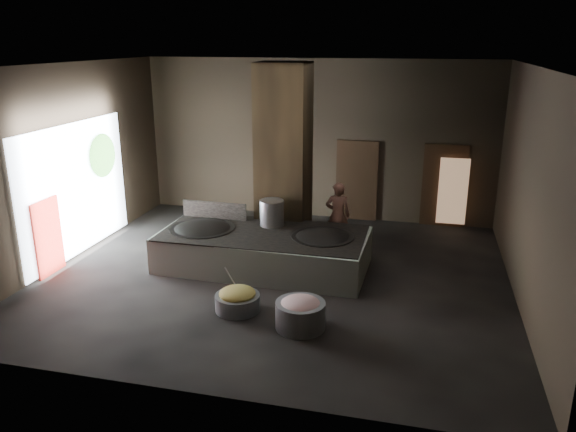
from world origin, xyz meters
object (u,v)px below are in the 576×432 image
(wok_right, at_px, (323,240))
(veg_basin, at_px, (238,302))
(wok_left, at_px, (203,231))
(stock_pot, at_px, (272,213))
(meat_basin, at_px, (300,315))
(cook, at_px, (338,215))
(hearth_platform, at_px, (264,250))

(wok_right, height_order, veg_basin, wok_right)
(wok_left, height_order, stock_pot, stock_pot)
(stock_pot, height_order, veg_basin, stock_pot)
(wok_left, bearing_deg, stock_pot, 21.80)
(veg_basin, height_order, meat_basin, meat_basin)
(wok_left, relative_size, cook, 0.88)
(veg_basin, relative_size, meat_basin, 0.95)
(cook, height_order, veg_basin, cook)
(hearth_platform, relative_size, cook, 2.80)
(wok_left, relative_size, meat_basin, 1.62)
(wok_right, relative_size, cook, 0.82)
(wok_left, distance_m, wok_right, 2.80)
(wok_left, distance_m, veg_basin, 2.72)
(veg_basin, bearing_deg, stock_pot, 91.29)
(cook, bearing_deg, meat_basin, 84.82)
(wok_left, xyz_separation_m, cook, (2.88, 1.73, 0.08))
(cook, bearing_deg, stock_pot, 33.91)
(hearth_platform, relative_size, wok_right, 3.41)
(hearth_platform, relative_size, wok_left, 3.17)
(wok_right, relative_size, stock_pot, 2.25)
(hearth_platform, bearing_deg, cook, 51.00)
(stock_pot, height_order, cook, cook)
(hearth_platform, bearing_deg, wok_right, 3.65)
(cook, xyz_separation_m, veg_basin, (-1.32, -3.88, -0.67))
(wok_right, height_order, meat_basin, wok_right)
(stock_pot, distance_m, veg_basin, 2.92)
(wok_left, bearing_deg, meat_basin, -41.33)
(wok_left, bearing_deg, cook, 30.90)
(wok_right, relative_size, veg_basin, 1.58)
(cook, bearing_deg, wok_left, 25.67)
(stock_pot, bearing_deg, veg_basin, -88.71)
(stock_pot, bearing_deg, hearth_platform, -95.19)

